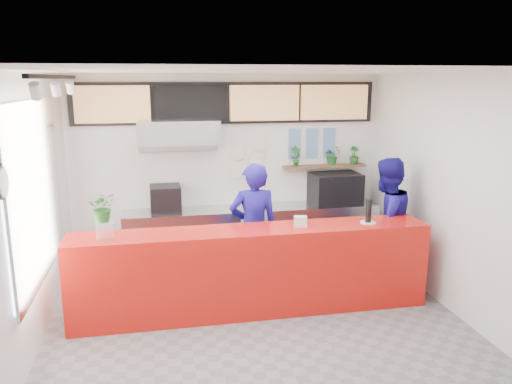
# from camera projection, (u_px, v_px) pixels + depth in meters

# --- Properties ---
(floor) EXTENTS (5.00, 5.00, 0.00)m
(floor) POSITION_uv_depth(u_px,v_px,m) (259.00, 325.00, 6.05)
(floor) COLOR slate
(floor) RESTS_ON ground
(ceiling) EXTENTS (5.00, 5.00, 0.00)m
(ceiling) POSITION_uv_depth(u_px,v_px,m) (260.00, 71.00, 5.39)
(ceiling) COLOR silver
(wall_back) EXTENTS (5.00, 0.00, 5.00)m
(wall_back) POSITION_uv_depth(u_px,v_px,m) (228.00, 168.00, 8.11)
(wall_back) COLOR white
(wall_back) RESTS_ON ground
(wall_left) EXTENTS (0.00, 5.00, 5.00)m
(wall_left) POSITION_uv_depth(u_px,v_px,m) (27.00, 217.00, 5.24)
(wall_left) COLOR white
(wall_left) RESTS_ON ground
(wall_right) EXTENTS (0.00, 5.00, 5.00)m
(wall_right) POSITION_uv_depth(u_px,v_px,m) (456.00, 196.00, 6.19)
(wall_right) COLOR white
(wall_right) RESTS_ON ground
(service_counter) EXTENTS (4.50, 0.60, 1.10)m
(service_counter) POSITION_uv_depth(u_px,v_px,m) (253.00, 271.00, 6.31)
(service_counter) COLOR red
(service_counter) RESTS_ON ground
(cream_band) EXTENTS (5.00, 0.02, 0.80)m
(cream_band) POSITION_uv_depth(u_px,v_px,m) (228.00, 100.00, 7.86)
(cream_band) COLOR beige
(cream_band) RESTS_ON wall_back
(prep_bench) EXTENTS (1.80, 0.60, 0.90)m
(prep_bench) POSITION_uv_depth(u_px,v_px,m) (182.00, 238.00, 7.90)
(prep_bench) COLOR #B2B5BA
(prep_bench) RESTS_ON ground
(panini_oven) EXTENTS (0.47, 0.47, 0.41)m
(panini_oven) POSITION_uv_depth(u_px,v_px,m) (166.00, 199.00, 7.71)
(panini_oven) COLOR black
(panini_oven) RESTS_ON prep_bench
(extraction_hood) EXTENTS (1.20, 0.70, 0.35)m
(extraction_hood) POSITION_uv_depth(u_px,v_px,m) (178.00, 131.00, 7.48)
(extraction_hood) COLOR #B2B5BA
(extraction_hood) RESTS_ON ceiling
(hood_lip) EXTENTS (1.20, 0.69, 0.31)m
(hood_lip) POSITION_uv_depth(u_px,v_px,m) (179.00, 145.00, 7.52)
(hood_lip) COLOR #B2B5BA
(hood_lip) RESTS_ON ceiling
(right_bench) EXTENTS (1.80, 0.60, 0.90)m
(right_bench) POSITION_uv_depth(u_px,v_px,m) (321.00, 230.00, 8.34)
(right_bench) COLOR #B2B5BA
(right_bench) RESTS_ON ground
(espresso_machine) EXTENTS (0.82, 0.60, 0.51)m
(espresso_machine) POSITION_uv_depth(u_px,v_px,m) (335.00, 189.00, 8.23)
(espresso_machine) COLOR black
(espresso_machine) RESTS_ON right_bench
(espresso_tray) EXTENTS (0.68, 0.58, 0.05)m
(espresso_tray) POSITION_uv_depth(u_px,v_px,m) (336.00, 175.00, 8.18)
(espresso_tray) COLOR #A4A5AB
(espresso_tray) RESTS_ON espresso_machine
(herb_shelf) EXTENTS (1.40, 0.18, 0.04)m
(herb_shelf) POSITION_uv_depth(u_px,v_px,m) (324.00, 166.00, 8.32)
(herb_shelf) COLOR brown
(herb_shelf) RESTS_ON wall_back
(menu_board_far_left) EXTENTS (1.10, 0.10, 0.55)m
(menu_board_far_left) POSITION_uv_depth(u_px,v_px,m) (113.00, 104.00, 7.43)
(menu_board_far_left) COLOR tan
(menu_board_far_left) RESTS_ON wall_back
(menu_board_mid_left) EXTENTS (1.10, 0.10, 0.55)m
(menu_board_mid_left) POSITION_uv_depth(u_px,v_px,m) (191.00, 104.00, 7.65)
(menu_board_mid_left) COLOR black
(menu_board_mid_left) RESTS_ON wall_back
(menu_board_mid_right) EXTENTS (1.10, 0.10, 0.55)m
(menu_board_mid_right) POSITION_uv_depth(u_px,v_px,m) (264.00, 103.00, 7.87)
(menu_board_mid_right) COLOR tan
(menu_board_mid_right) RESTS_ON wall_back
(menu_board_far_right) EXTENTS (1.10, 0.10, 0.55)m
(menu_board_far_right) POSITION_uv_depth(u_px,v_px,m) (334.00, 102.00, 8.09)
(menu_board_far_right) COLOR tan
(menu_board_far_right) RESTS_ON wall_back
(soffit) EXTENTS (4.80, 0.04, 0.65)m
(soffit) POSITION_uv_depth(u_px,v_px,m) (228.00, 103.00, 7.84)
(soffit) COLOR black
(soffit) RESTS_ON wall_back
(window_pane) EXTENTS (0.04, 2.20, 1.90)m
(window_pane) POSITION_uv_depth(u_px,v_px,m) (35.00, 192.00, 5.49)
(window_pane) COLOR silver
(window_pane) RESTS_ON wall_left
(window_frame) EXTENTS (0.03, 2.30, 2.00)m
(window_frame) POSITION_uv_depth(u_px,v_px,m) (37.00, 192.00, 5.50)
(window_frame) COLOR #B2B5BA
(window_frame) RESTS_ON wall_left
(wall_clock_rim) EXTENTS (0.05, 0.30, 0.30)m
(wall_clock_rim) POSITION_uv_depth(u_px,v_px,m) (0.00, 183.00, 4.27)
(wall_clock_rim) COLOR black
(wall_clock_rim) RESTS_ON wall_left
(wall_clock_face) EXTENTS (0.02, 0.26, 0.26)m
(wall_clock_face) POSITION_uv_depth(u_px,v_px,m) (3.00, 183.00, 4.28)
(wall_clock_face) COLOR white
(wall_clock_face) RESTS_ON wall_left
(track_rail) EXTENTS (0.05, 2.40, 0.04)m
(track_rail) POSITION_uv_depth(u_px,v_px,m) (55.00, 77.00, 5.00)
(track_rail) COLOR black
(track_rail) RESTS_ON ceiling
(dec_plate_a) EXTENTS (0.24, 0.03, 0.24)m
(dec_plate_a) POSITION_uv_depth(u_px,v_px,m) (238.00, 153.00, 8.05)
(dec_plate_a) COLOR silver
(dec_plate_a) RESTS_ON wall_back
(dec_plate_b) EXTENTS (0.24, 0.03, 0.24)m
(dec_plate_b) POSITION_uv_depth(u_px,v_px,m) (256.00, 159.00, 8.13)
(dec_plate_b) COLOR silver
(dec_plate_b) RESTS_ON wall_back
(dec_plate_c) EXTENTS (0.24, 0.03, 0.24)m
(dec_plate_c) POSITION_uv_depth(u_px,v_px,m) (238.00, 171.00, 8.12)
(dec_plate_c) COLOR silver
(dec_plate_c) RESTS_ON wall_back
(dec_plate_d) EXTENTS (0.24, 0.03, 0.24)m
(dec_plate_d) POSITION_uv_depth(u_px,v_px,m) (259.00, 143.00, 8.09)
(dec_plate_d) COLOR silver
(dec_plate_d) RESTS_ON wall_back
(photo_frame_a) EXTENTS (0.20, 0.02, 0.25)m
(photo_frame_a) POSITION_uv_depth(u_px,v_px,m) (295.00, 136.00, 8.19)
(photo_frame_a) COLOR #598CBF
(photo_frame_a) RESTS_ON wall_back
(photo_frame_b) EXTENTS (0.20, 0.02, 0.25)m
(photo_frame_b) POSITION_uv_depth(u_px,v_px,m) (312.00, 136.00, 8.25)
(photo_frame_b) COLOR #598CBF
(photo_frame_b) RESTS_ON wall_back
(photo_frame_c) EXTENTS (0.20, 0.02, 0.25)m
(photo_frame_c) POSITION_uv_depth(u_px,v_px,m) (329.00, 135.00, 8.30)
(photo_frame_c) COLOR #598CBF
(photo_frame_c) RESTS_ON wall_back
(photo_frame_d) EXTENTS (0.20, 0.02, 0.25)m
(photo_frame_d) POSITION_uv_depth(u_px,v_px,m) (294.00, 151.00, 8.24)
(photo_frame_d) COLOR #598CBF
(photo_frame_d) RESTS_ON wall_back
(photo_frame_e) EXTENTS (0.20, 0.02, 0.25)m
(photo_frame_e) POSITION_uv_depth(u_px,v_px,m) (312.00, 151.00, 8.30)
(photo_frame_e) COLOR #598CBF
(photo_frame_e) RESTS_ON wall_back
(photo_frame_f) EXTENTS (0.20, 0.02, 0.25)m
(photo_frame_f) POSITION_uv_depth(u_px,v_px,m) (329.00, 150.00, 8.36)
(photo_frame_f) COLOR #598CBF
(photo_frame_f) RESTS_ON wall_back
(staff_center) EXTENTS (0.68, 0.46, 1.83)m
(staff_center) POSITION_uv_depth(u_px,v_px,m) (254.00, 229.00, 6.83)
(staff_center) COLOR navy
(staff_center) RESTS_ON ground
(staff_right) EXTENTS (1.11, 1.00, 1.86)m
(staff_right) POSITION_uv_depth(u_px,v_px,m) (385.00, 223.00, 7.08)
(staff_right) COLOR navy
(staff_right) RESTS_ON ground
(herb_a) EXTENTS (0.18, 0.13, 0.33)m
(herb_a) POSITION_uv_depth(u_px,v_px,m) (296.00, 156.00, 8.18)
(herb_a) COLOR #215D20
(herb_a) RESTS_ON herb_shelf
(herb_c) EXTENTS (0.35, 0.33, 0.32)m
(herb_c) POSITION_uv_depth(u_px,v_px,m) (332.00, 155.00, 8.30)
(herb_c) COLOR #215D20
(herb_c) RESTS_ON herb_shelf
(herb_d) EXTENTS (0.19, 0.17, 0.30)m
(herb_d) POSITION_uv_depth(u_px,v_px,m) (354.00, 155.00, 8.38)
(herb_d) COLOR #215D20
(herb_d) RESTS_ON herb_shelf
(glass_vase) EXTENTS (0.20, 0.20, 0.24)m
(glass_vase) POSITION_uv_depth(u_px,v_px,m) (105.00, 230.00, 5.74)
(glass_vase) COLOR silver
(glass_vase) RESTS_ON service_counter
(basil_vase) EXTENTS (0.34, 0.31, 0.34)m
(basil_vase) POSITION_uv_depth(u_px,v_px,m) (103.00, 207.00, 5.68)
(basil_vase) COLOR #215D20
(basil_vase) RESTS_ON glass_vase
(napkin_holder) EXTENTS (0.18, 0.13, 0.14)m
(napkin_holder) POSITION_uv_depth(u_px,v_px,m) (300.00, 222.00, 6.26)
(napkin_holder) COLOR silver
(napkin_holder) RESTS_ON service_counter
(white_plate) EXTENTS (0.26, 0.26, 0.01)m
(white_plate) POSITION_uv_depth(u_px,v_px,m) (368.00, 223.00, 6.44)
(white_plate) COLOR silver
(white_plate) RESTS_ON service_counter
(pepper_mill) EXTENTS (0.09, 0.09, 0.29)m
(pepper_mill) POSITION_uv_depth(u_px,v_px,m) (369.00, 211.00, 6.41)
(pepper_mill) COLOR black
(pepper_mill) RESTS_ON white_plate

